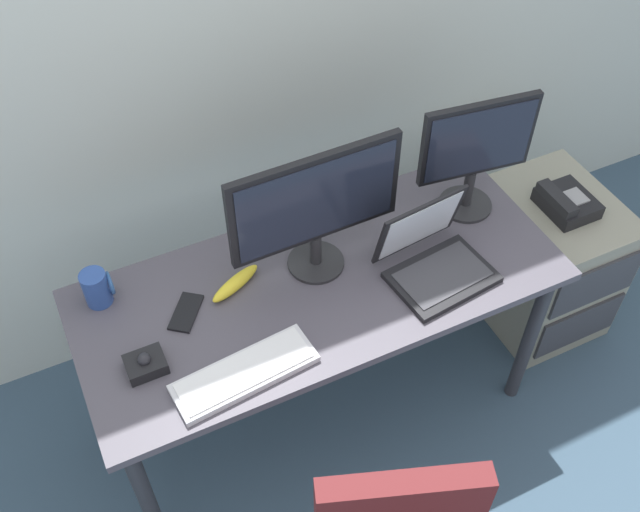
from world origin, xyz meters
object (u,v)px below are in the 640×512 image
object	(u,v)px
monitor_main	(316,206)
coffee_mug	(97,288)
desk_phone	(566,202)
monitor_side	(476,150)
laptop	(434,258)
trackball_mouse	(146,364)
banana	(235,283)
file_cabinet	(544,260)
keyboard	(245,373)
cell_phone	(186,312)

from	to	relation	value
monitor_main	coffee_mug	xyz separation A→B (m)	(-0.65, 0.15, -0.20)
desk_phone	monitor_side	xyz separation A→B (m)	(-0.41, 0.06, 0.35)
monitor_main	laptop	bearing A→B (deg)	-29.11
trackball_mouse	banana	size ratio (longest dim) A/B	0.58
coffee_mug	banana	xyz separation A→B (m)	(0.39, -0.13, -0.04)
file_cabinet	monitor_side	bearing A→B (deg)	173.75
desk_phone	keyboard	bearing A→B (deg)	-169.53
file_cabinet	laptop	size ratio (longest dim) A/B	1.76
desk_phone	trackball_mouse	xyz separation A→B (m)	(-1.58, -0.11, 0.12)
file_cabinet	trackball_mouse	xyz separation A→B (m)	(-1.59, -0.12, 0.46)
monitor_main	cell_phone	bearing A→B (deg)	-178.67
monitor_main	keyboard	world-z (taller)	monitor_main
monitor_side	banana	world-z (taller)	monitor_side
monitor_side	cell_phone	size ratio (longest dim) A/B	2.99
monitor_main	monitor_side	bearing A→B (deg)	2.00
file_cabinet	desk_phone	world-z (taller)	desk_phone
keyboard	trackball_mouse	xyz separation A→B (m)	(-0.24, 0.14, 0.01)
desk_phone	banana	world-z (taller)	banana
monitor_main	keyboard	distance (m)	0.52
laptop	keyboard	bearing A→B (deg)	-170.58
monitor_side	laptop	bearing A→B (deg)	-142.06
file_cabinet	monitor_main	size ratio (longest dim) A/B	1.10
monitor_main	monitor_side	world-z (taller)	monitor_main
keyboard	cell_phone	world-z (taller)	keyboard
file_cabinet	keyboard	world-z (taller)	keyboard
desk_phone	laptop	bearing A→B (deg)	-168.46
cell_phone	laptop	bearing A→B (deg)	24.82
laptop	banana	xyz separation A→B (m)	(-0.58, 0.20, -0.03)
laptop	trackball_mouse	xyz separation A→B (m)	(-0.92, 0.03, -0.03)
keyboard	cell_phone	bearing A→B (deg)	105.51
laptop	cell_phone	distance (m)	0.78
laptop	coffee_mug	distance (m)	1.02
desk_phone	cell_phone	world-z (taller)	cell_phone
desk_phone	monitor_main	world-z (taller)	monitor_main
trackball_mouse	coffee_mug	world-z (taller)	coffee_mug
desk_phone	cell_phone	bearing A→B (deg)	178.70
keyboard	coffee_mug	distance (m)	0.53
monitor_side	cell_phone	xyz separation A→B (m)	(-1.01, -0.03, -0.24)
monitor_side	coffee_mug	distance (m)	1.25
monitor_side	coffee_mug	size ratio (longest dim) A/B	3.55
laptop	banana	distance (m)	0.62
trackball_mouse	coffee_mug	size ratio (longest dim) A/B	0.92
monitor_main	cell_phone	distance (m)	0.50
monitor_main	banana	distance (m)	0.35
monitor_side	laptop	xyz separation A→B (m)	(-0.25, -0.20, -0.19)
file_cabinet	keyboard	size ratio (longest dim) A/B	1.42
desk_phone	keyboard	xyz separation A→B (m)	(-1.34, -0.25, 0.11)
laptop	desk_phone	bearing A→B (deg)	11.54
trackball_mouse	cell_phone	size ratio (longest dim) A/B	0.77
coffee_mug	cell_phone	size ratio (longest dim) A/B	0.84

